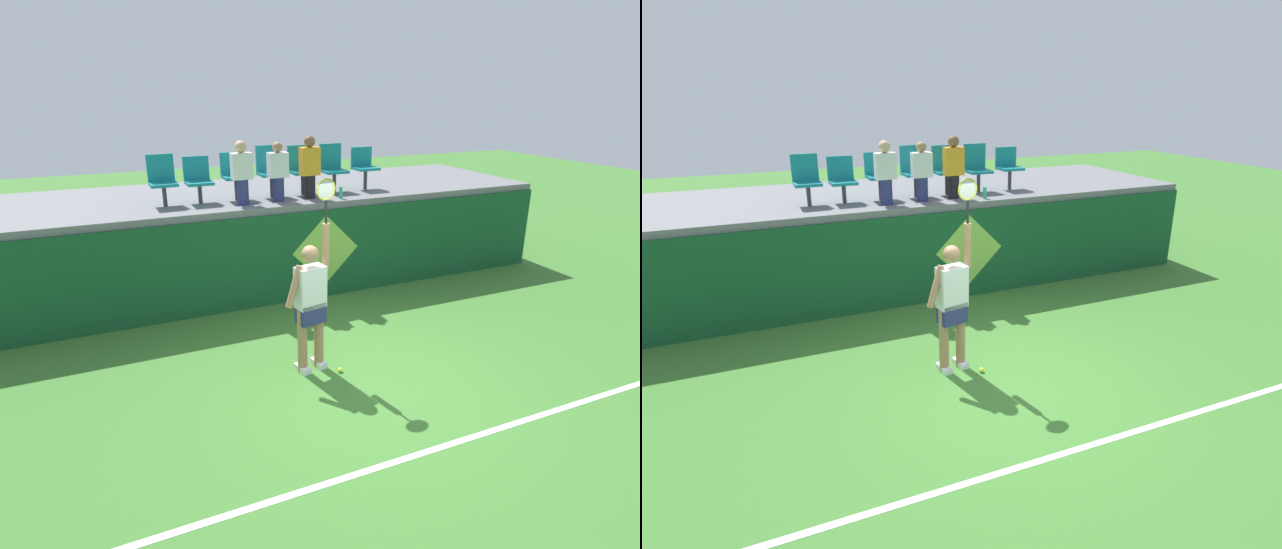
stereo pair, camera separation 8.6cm
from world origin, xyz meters
TOP-DOWN VIEW (x-y plane):
  - ground_plane at (0.00, 0.00)m, footprint 40.00×40.00m
  - court_back_wall at (0.00, 3.13)m, footprint 10.72×0.20m
  - spectator_platform at (0.00, 4.65)m, footprint 10.72×3.14m
  - court_baseline_stripe at (0.00, -1.33)m, footprint 9.65×0.08m
  - tennis_player at (-0.57, 0.75)m, footprint 0.75×0.32m
  - tennis_ball at (-0.26, 0.50)m, footprint 0.07×0.07m
  - water_bottle at (1.09, 3.29)m, footprint 0.06×0.06m
  - stadium_chair_0 at (-1.88, 3.98)m, footprint 0.44×0.42m
  - stadium_chair_1 at (-1.29, 3.97)m, footprint 0.44×0.42m
  - stadium_chair_2 at (-0.65, 3.97)m, footprint 0.44×0.42m
  - stadium_chair_3 at (-0.00, 3.98)m, footprint 0.44×0.42m
  - stadium_chair_4 at (0.60, 3.98)m, footprint 0.44×0.42m
  - stadium_chair_5 at (1.25, 3.98)m, footprint 0.44×0.42m
  - stadium_chair_6 at (1.91, 3.97)m, footprint 0.44×0.42m
  - spectator_0 at (-0.00, 3.54)m, footprint 0.34×0.20m
  - spectator_1 at (0.60, 3.57)m, footprint 0.34×0.20m
  - spectator_2 at (-0.65, 3.50)m, footprint 0.34×0.20m
  - wall_signage_mount at (0.67, 3.02)m, footprint 1.27×0.01m

SIDE VIEW (x-z plane):
  - ground_plane at x=0.00m, z-range 0.00..0.00m
  - wall_signage_mount at x=0.67m, z-range -0.76..0.76m
  - court_baseline_stripe at x=0.00m, z-range 0.00..0.01m
  - tennis_ball at x=-0.26m, z-range 0.00..0.07m
  - court_back_wall at x=0.00m, z-range 0.00..1.60m
  - tennis_player at x=-0.57m, z-range -0.29..2.27m
  - spectator_platform at x=0.00m, z-range 1.60..1.72m
  - water_bottle at x=1.09m, z-range 1.72..1.93m
  - stadium_chair_1 at x=-1.29m, z-range 1.76..2.53m
  - stadium_chair_0 at x=-1.88m, z-range 1.76..2.60m
  - stadium_chair_6 at x=1.91m, z-range 1.78..2.58m
  - stadium_chair_2 at x=-0.65m, z-range 1.78..2.59m
  - stadium_chair_5 at x=1.25m, z-range 1.76..2.64m
  - stadium_chair_4 at x=0.60m, z-range 1.78..2.66m
  - stadium_chair_3 at x=0.00m, z-range 1.78..2.68m
  - spectator_0 at x=0.00m, z-range 1.74..2.75m
  - spectator_2 at x=-0.65m, z-range 1.75..2.81m
  - spectator_1 at x=0.60m, z-range 1.75..2.84m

